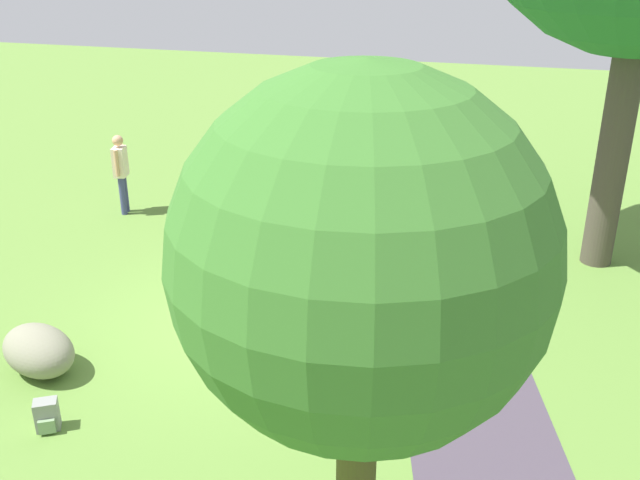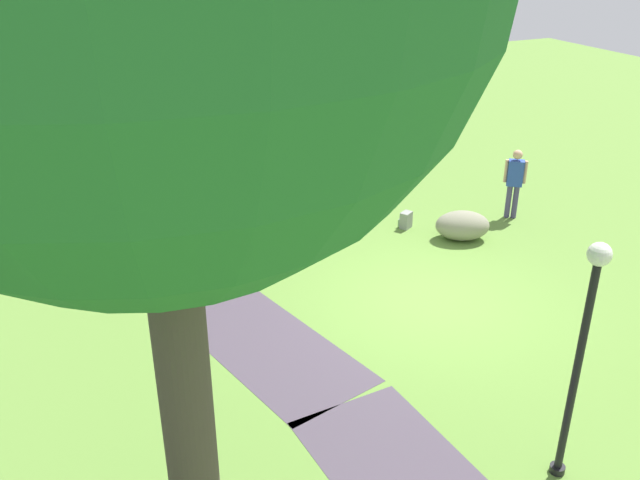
# 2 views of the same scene
# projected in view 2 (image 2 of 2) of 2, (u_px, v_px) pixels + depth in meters

# --- Properties ---
(ground_plane) EXTENTS (48.00, 48.00, 0.00)m
(ground_plane) POSITION_uv_depth(u_px,v_px,m) (431.00, 301.00, 12.96)
(ground_plane) COLOR olive
(footpath_segment_mid) EXTENTS (8.20, 3.66, 0.01)m
(footpath_segment_mid) POSITION_uv_depth(u_px,v_px,m) (209.00, 298.00, 13.06)
(footpath_segment_mid) COLOR #463D49
(footpath_segment_mid) RESTS_ON ground
(footpath_segment_far) EXTENTS (8.11, 4.64, 0.01)m
(footpath_segment_far) POSITION_uv_depth(u_px,v_px,m) (45.00, 188.00, 18.42)
(footpath_segment_far) COLOR #463D49
(footpath_segment_far) RESTS_ON ground
(young_tree_near_path) EXTENTS (2.70, 2.70, 4.94)m
(young_tree_near_path) POSITION_uv_depth(u_px,v_px,m) (202.00, 79.00, 14.31)
(young_tree_near_path) COLOR #484A1F
(young_tree_near_path) RESTS_ON ground
(lamp_post) EXTENTS (0.28, 0.28, 3.35)m
(lamp_post) POSITION_uv_depth(u_px,v_px,m) (583.00, 339.00, 8.07)
(lamp_post) COLOR black
(lamp_post) RESTS_ON ground
(lawn_boulder) EXTENTS (1.23, 1.44, 0.67)m
(lawn_boulder) POSITION_uv_depth(u_px,v_px,m) (462.00, 226.00, 15.34)
(lawn_boulder) COLOR gray
(lawn_boulder) RESTS_ON ground
(man_near_boulder) EXTENTS (0.41, 0.43, 1.71)m
(man_near_boulder) POSITION_uv_depth(u_px,v_px,m) (515.00, 179.00, 16.19)
(man_near_boulder) COLOR #474169
(man_near_boulder) RESTS_ON ground
(backpack_by_boulder) EXTENTS (0.34, 0.34, 0.40)m
(backpack_by_boulder) POSITION_uv_depth(u_px,v_px,m) (406.00, 220.00, 15.97)
(backpack_by_boulder) COLOR gray
(backpack_by_boulder) RESTS_ON ground
(frisbee_on_grass) EXTENTS (0.24, 0.24, 0.02)m
(frisbee_on_grass) POSITION_uv_depth(u_px,v_px,m) (460.00, 218.00, 16.56)
(frisbee_on_grass) COLOR #3BABCE
(frisbee_on_grass) RESTS_ON ground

